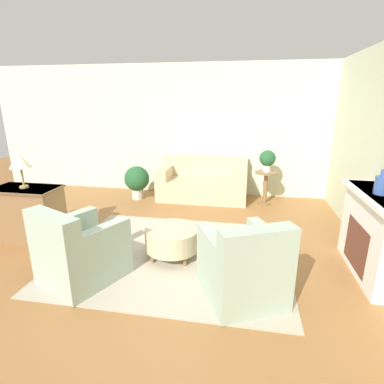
{
  "coord_description": "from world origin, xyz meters",
  "views": [
    {
      "loc": [
        0.89,
        -3.58,
        2.03
      ],
      "look_at": [
        0.15,
        0.55,
        0.75
      ],
      "focal_mm": 28.0,
      "sensor_mm": 36.0,
      "label": 1
    }
  ],
  "objects_px": {
    "table_lamp": "(20,162)",
    "vase_mantel_near": "(382,185)",
    "side_table": "(266,183)",
    "potted_plant_on_side_table": "(267,159)",
    "armchair_left": "(79,252)",
    "couch": "(203,184)",
    "dresser": "(29,213)",
    "potted_plant_floor": "(137,180)",
    "armchair_right": "(243,268)",
    "ottoman_table": "(172,238)"
  },
  "relations": [
    {
      "from": "couch",
      "to": "dresser",
      "type": "relative_size",
      "value": 1.9
    },
    {
      "from": "dresser",
      "to": "table_lamp",
      "type": "relative_size",
      "value": 1.96
    },
    {
      "from": "side_table",
      "to": "vase_mantel_near",
      "type": "xyz_separation_m",
      "value": [
        1.1,
        -2.44,
        0.69
      ]
    },
    {
      "from": "dresser",
      "to": "potted_plant_floor",
      "type": "bearing_deg",
      "value": 67.36
    },
    {
      "from": "vase_mantel_near",
      "to": "ottoman_table",
      "type": "bearing_deg",
      "value": -179.58
    },
    {
      "from": "armchair_left",
      "to": "armchair_right",
      "type": "relative_size",
      "value": 1.0
    },
    {
      "from": "couch",
      "to": "vase_mantel_near",
      "type": "bearing_deg",
      "value": -46.82
    },
    {
      "from": "armchair_left",
      "to": "vase_mantel_near",
      "type": "relative_size",
      "value": 3.82
    },
    {
      "from": "table_lamp",
      "to": "vase_mantel_near",
      "type": "bearing_deg",
      "value": -1.6
    },
    {
      "from": "armchair_left",
      "to": "potted_plant_on_side_table",
      "type": "height_order",
      "value": "potted_plant_on_side_table"
    },
    {
      "from": "armchair_right",
      "to": "potted_plant_floor",
      "type": "xyz_separation_m",
      "value": [
        -2.29,
        3.05,
        0.06
      ]
    },
    {
      "from": "armchair_left",
      "to": "side_table",
      "type": "xyz_separation_m",
      "value": [
        2.26,
        3.19,
        0.09
      ]
    },
    {
      "from": "potted_plant_on_side_table",
      "to": "armchair_left",
      "type": "bearing_deg",
      "value": -125.33
    },
    {
      "from": "dresser",
      "to": "side_table",
      "type": "bearing_deg",
      "value": 32.78
    },
    {
      "from": "ottoman_table",
      "to": "side_table",
      "type": "bearing_deg",
      "value": 61.43
    },
    {
      "from": "dresser",
      "to": "vase_mantel_near",
      "type": "relative_size",
      "value": 3.45
    },
    {
      "from": "couch",
      "to": "armchair_right",
      "type": "distance_m",
      "value": 3.43
    },
    {
      "from": "vase_mantel_near",
      "to": "potted_plant_floor",
      "type": "height_order",
      "value": "vase_mantel_near"
    },
    {
      "from": "couch",
      "to": "table_lamp",
      "type": "xyz_separation_m",
      "value": [
        -2.29,
        -2.43,
        0.88
      ]
    },
    {
      "from": "dresser",
      "to": "table_lamp",
      "type": "bearing_deg",
      "value": -90.0
    },
    {
      "from": "armchair_right",
      "to": "side_table",
      "type": "bearing_deg",
      "value": 82.99
    },
    {
      "from": "armchair_right",
      "to": "ottoman_table",
      "type": "distance_m",
      "value": 1.2
    },
    {
      "from": "potted_plant_on_side_table",
      "to": "table_lamp",
      "type": "height_order",
      "value": "table_lamp"
    },
    {
      "from": "couch",
      "to": "armchair_left",
      "type": "bearing_deg",
      "value": -106.16
    },
    {
      "from": "dresser",
      "to": "ottoman_table",
      "type": "bearing_deg",
      "value": -3.79
    },
    {
      "from": "couch",
      "to": "side_table",
      "type": "relative_size",
      "value": 2.75
    },
    {
      "from": "side_table",
      "to": "dresser",
      "type": "height_order",
      "value": "dresser"
    },
    {
      "from": "vase_mantel_near",
      "to": "table_lamp",
      "type": "xyz_separation_m",
      "value": [
        -4.69,
        0.13,
        0.07
      ]
    },
    {
      "from": "armchair_right",
      "to": "table_lamp",
      "type": "height_order",
      "value": "table_lamp"
    },
    {
      "from": "side_table",
      "to": "dresser",
      "type": "xyz_separation_m",
      "value": [
        -3.59,
        -2.31,
        -0.02
      ]
    },
    {
      "from": "potted_plant_on_side_table",
      "to": "potted_plant_floor",
      "type": "bearing_deg",
      "value": -177.01
    },
    {
      "from": "ottoman_table",
      "to": "couch",
      "type": "bearing_deg",
      "value": 89.21
    },
    {
      "from": "vase_mantel_near",
      "to": "potted_plant_floor",
      "type": "bearing_deg",
      "value": 148.65
    },
    {
      "from": "potted_plant_floor",
      "to": "table_lamp",
      "type": "distance_m",
      "value": 2.48
    },
    {
      "from": "armchair_left",
      "to": "vase_mantel_near",
      "type": "bearing_deg",
      "value": 12.57
    },
    {
      "from": "side_table",
      "to": "dresser",
      "type": "distance_m",
      "value": 4.27
    },
    {
      "from": "side_table",
      "to": "potted_plant_on_side_table",
      "type": "height_order",
      "value": "potted_plant_on_side_table"
    },
    {
      "from": "armchair_left",
      "to": "couch",
      "type": "bearing_deg",
      "value": 73.84
    },
    {
      "from": "dresser",
      "to": "potted_plant_floor",
      "type": "distance_m",
      "value": 2.35
    },
    {
      "from": "armchair_left",
      "to": "table_lamp",
      "type": "relative_size",
      "value": 2.17
    },
    {
      "from": "armchair_left",
      "to": "dresser",
      "type": "height_order",
      "value": "armchair_left"
    },
    {
      "from": "armchair_right",
      "to": "vase_mantel_near",
      "type": "height_order",
      "value": "vase_mantel_near"
    },
    {
      "from": "armchair_left",
      "to": "ottoman_table",
      "type": "distance_m",
      "value": 1.18
    },
    {
      "from": "ottoman_table",
      "to": "table_lamp",
      "type": "distance_m",
      "value": 2.44
    },
    {
      "from": "vase_mantel_near",
      "to": "dresser",
      "type": "bearing_deg",
      "value": 178.4
    },
    {
      "from": "dresser",
      "to": "potted_plant_on_side_table",
      "type": "bearing_deg",
      "value": 32.78
    },
    {
      "from": "potted_plant_floor",
      "to": "potted_plant_on_side_table",
      "type": "bearing_deg",
      "value": 2.99
    },
    {
      "from": "ottoman_table",
      "to": "vase_mantel_near",
      "type": "height_order",
      "value": "vase_mantel_near"
    },
    {
      "from": "side_table",
      "to": "vase_mantel_near",
      "type": "distance_m",
      "value": 2.77
    },
    {
      "from": "ottoman_table",
      "to": "side_table",
      "type": "xyz_separation_m",
      "value": [
        1.34,
        2.46,
        0.18
      ]
    }
  ]
}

